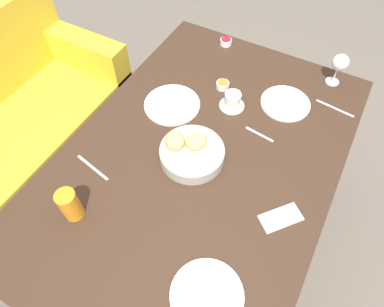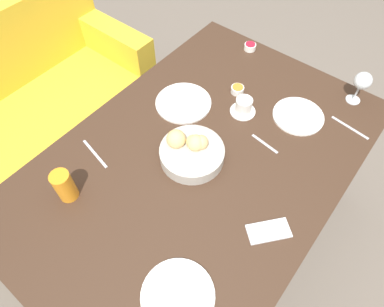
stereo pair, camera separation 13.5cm
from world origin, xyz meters
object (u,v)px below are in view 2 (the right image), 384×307
couch (25,118)px  plate_near_left (178,295)px  fork_silver (350,128)px  bread_basket (191,151)px  knife_silver (95,154)px  jam_bowl_honey (237,89)px  plate_far_center (183,103)px  juice_glass (64,186)px  cell_phone (269,231)px  plate_near_right (298,116)px  coffee_cup (243,106)px  wine_glass (362,82)px  jam_bowl_berry (250,47)px  spoon_coffee (265,144)px

couch → plate_near_left: 1.52m
plate_near_left → fork_silver: (0.98, -0.14, -0.00)m
bread_basket → knife_silver: bread_basket is taller
jam_bowl_honey → fork_silver: jam_bowl_honey is taller
plate_near_left → fork_silver: size_ratio=1.33×
plate_far_center → fork_silver: plate_far_center is taller
juice_glass → cell_phone: bearing=-62.8°
juice_glass → cell_phone: size_ratio=0.82×
knife_silver → cell_phone: 0.74m
bread_basket → plate_near_left: (-0.44, -0.30, -0.03)m
plate_near_right → fork_silver: 0.22m
coffee_cup → wine_glass: bearing=-43.4°
plate_near_right → juice_glass: juice_glass is taller
plate_near_left → couch: bearing=79.6°
plate_near_right → cell_phone: plate_near_right is taller
couch → fork_silver: size_ratio=8.50×
plate_near_right → coffee_cup: bearing=121.7°
knife_silver → fork_silver: bearing=-44.1°
wine_glass → jam_bowl_honey: size_ratio=2.58×
plate_near_right → wine_glass: (0.25, -0.15, 0.11)m
couch → wine_glass: bearing=-59.7°
plate_near_left → plate_near_right: same height
jam_bowl_honey → fork_silver: (0.12, -0.50, -0.02)m
juice_glass → coffee_cup: 0.80m
jam_bowl_berry → jam_bowl_honey: (-0.30, -0.13, 0.00)m
bread_basket → plate_far_center: bearing=45.5°
cell_phone → knife_silver: bearing=101.8°
jam_bowl_berry → couch: bearing=133.6°
spoon_coffee → cell_phone: cell_phone is taller
couch → plate_near_right: (0.64, -1.37, 0.41)m
juice_glass → cell_phone: 0.74m
couch → jam_bowl_honey: bearing=-60.9°
knife_silver → jam_bowl_honey: bearing=-20.9°
coffee_cup → spoon_coffee: bearing=-118.4°
bread_basket → plate_far_center: (0.21, 0.21, -0.03)m
cell_phone → jam_bowl_honey: bearing=43.3°
spoon_coffee → plate_near_left: bearing=-171.5°
fork_silver → knife_silver: same height
wine_glass → fork_silver: size_ratio=0.89×
coffee_cup → spoon_coffee: size_ratio=0.85×
wine_glass → spoon_coffee: 0.51m
plate_near_right → spoon_coffee: 0.22m
wine_glass → jam_bowl_honey: 0.54m
wine_glass → jam_bowl_berry: 0.58m
bread_basket → plate_near_right: (0.46, -0.23, -0.03)m
coffee_cup → spoon_coffee: 0.20m
coffee_cup → knife_silver: 0.66m
plate_far_center → coffee_cup: bearing=-62.2°
plate_far_center → juice_glass: (-0.63, 0.03, 0.06)m
coffee_cup → fork_silver: (0.21, -0.41, -0.03)m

